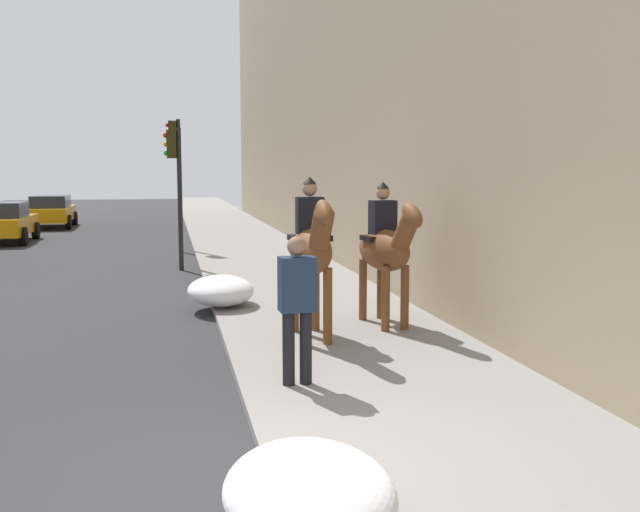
{
  "coord_description": "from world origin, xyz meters",
  "views": [
    {
      "loc": [
        -5.48,
        0.74,
        2.56
      ],
      "look_at": [
        4.0,
        -1.26,
        1.4
      ],
      "focal_mm": 40.49,
      "sensor_mm": 36.0,
      "label": 1
    }
  ],
  "objects_px": {
    "mounted_horse_near": "(311,249)",
    "car_near_lane": "(51,211)",
    "pedestrian_greeting": "(297,300)",
    "traffic_light_near_curb": "(176,175)",
    "car_mid_lane": "(4,222)",
    "mounted_horse_far": "(386,247)",
    "traffic_light_far_curb": "(176,164)"
  },
  "relations": [
    {
      "from": "mounted_horse_near",
      "to": "car_near_lane",
      "type": "xyz_separation_m",
      "value": [
        23.76,
        7.1,
        -0.68
      ]
    },
    {
      "from": "pedestrian_greeting",
      "to": "traffic_light_near_curb",
      "type": "distance_m",
      "value": 10.88
    },
    {
      "from": "car_mid_lane",
      "to": "traffic_light_near_curb",
      "type": "height_order",
      "value": "traffic_light_near_curb"
    },
    {
      "from": "car_mid_lane",
      "to": "mounted_horse_far",
      "type": "bearing_deg",
      "value": -151.11
    },
    {
      "from": "car_mid_lane",
      "to": "traffic_light_near_curb",
      "type": "xyz_separation_m",
      "value": [
        -8.38,
        -5.89,
        1.69
      ]
    },
    {
      "from": "car_near_lane",
      "to": "traffic_light_near_curb",
      "type": "bearing_deg",
      "value": -162.08
    },
    {
      "from": "mounted_horse_far",
      "to": "car_near_lane",
      "type": "distance_m",
      "value": 24.6
    },
    {
      "from": "traffic_light_near_curb",
      "to": "traffic_light_far_curb",
      "type": "relative_size",
      "value": 0.88
    },
    {
      "from": "car_near_lane",
      "to": "mounted_horse_near",
      "type": "bearing_deg",
      "value": -164.68
    },
    {
      "from": "car_mid_lane",
      "to": "traffic_light_near_curb",
      "type": "relative_size",
      "value": 1.07
    },
    {
      "from": "car_near_lane",
      "to": "car_mid_lane",
      "type": "bearing_deg",
      "value": 173.82
    },
    {
      "from": "pedestrian_greeting",
      "to": "car_mid_lane",
      "type": "bearing_deg",
      "value": 17.9
    },
    {
      "from": "pedestrian_greeting",
      "to": "traffic_light_far_curb",
      "type": "xyz_separation_m",
      "value": [
        14.85,
        1.13,
        1.64
      ]
    },
    {
      "from": "traffic_light_far_curb",
      "to": "pedestrian_greeting",
      "type": "bearing_deg",
      "value": -175.63
    },
    {
      "from": "traffic_light_far_curb",
      "to": "mounted_horse_near",
      "type": "bearing_deg",
      "value": -172.23
    },
    {
      "from": "mounted_horse_near",
      "to": "mounted_horse_far",
      "type": "bearing_deg",
      "value": 116.61
    },
    {
      "from": "mounted_horse_far",
      "to": "car_near_lane",
      "type": "xyz_separation_m",
      "value": [
        23.11,
        8.41,
        -0.61
      ]
    },
    {
      "from": "mounted_horse_far",
      "to": "traffic_light_near_curb",
      "type": "bearing_deg",
      "value": -165.85
    },
    {
      "from": "car_near_lane",
      "to": "traffic_light_near_curb",
      "type": "xyz_separation_m",
      "value": [
        -15.2,
        -5.31,
        1.67
      ]
    },
    {
      "from": "mounted_horse_far",
      "to": "traffic_light_near_curb",
      "type": "distance_m",
      "value": 8.57
    },
    {
      "from": "car_mid_lane",
      "to": "traffic_light_far_curb",
      "type": "bearing_deg",
      "value": -125.6
    },
    {
      "from": "mounted_horse_near",
      "to": "car_near_lane",
      "type": "bearing_deg",
      "value": -162.97
    },
    {
      "from": "pedestrian_greeting",
      "to": "car_mid_lane",
      "type": "xyz_separation_m",
      "value": [
        19.12,
        7.09,
        -0.36
      ]
    },
    {
      "from": "mounted_horse_far",
      "to": "traffic_light_near_curb",
      "type": "height_order",
      "value": "traffic_light_near_curb"
    },
    {
      "from": "pedestrian_greeting",
      "to": "traffic_light_near_curb",
      "type": "height_order",
      "value": "traffic_light_near_curb"
    },
    {
      "from": "pedestrian_greeting",
      "to": "traffic_light_near_curb",
      "type": "bearing_deg",
      "value": 3.93
    },
    {
      "from": "pedestrian_greeting",
      "to": "car_mid_lane",
      "type": "height_order",
      "value": "pedestrian_greeting"
    },
    {
      "from": "car_near_lane",
      "to": "traffic_light_near_curb",
      "type": "distance_m",
      "value": 16.19
    },
    {
      "from": "mounted_horse_near",
      "to": "mounted_horse_far",
      "type": "relative_size",
      "value": 1.04
    },
    {
      "from": "car_mid_lane",
      "to": "traffic_light_near_curb",
      "type": "bearing_deg",
      "value": -144.92
    },
    {
      "from": "traffic_light_near_curb",
      "to": "traffic_light_far_curb",
      "type": "height_order",
      "value": "traffic_light_far_curb"
    },
    {
      "from": "mounted_horse_near",
      "to": "traffic_light_near_curb",
      "type": "height_order",
      "value": "traffic_light_near_curb"
    }
  ]
}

